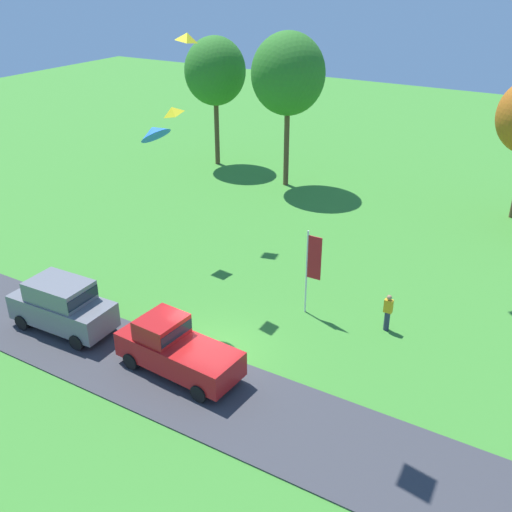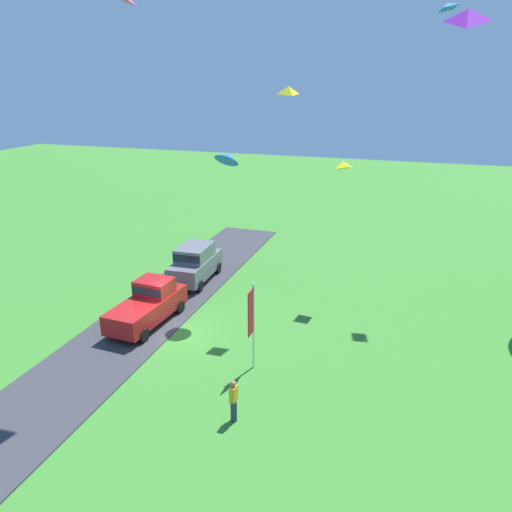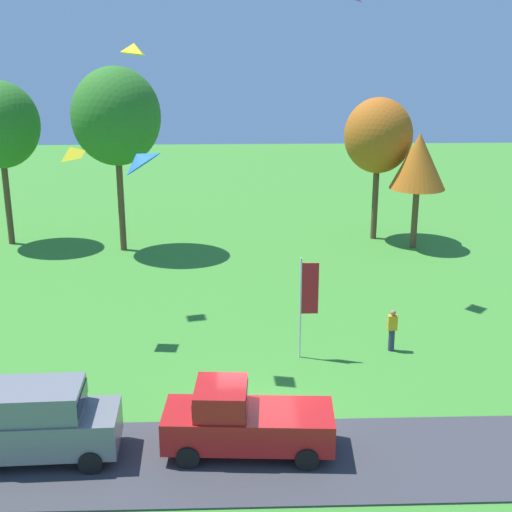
{
  "view_description": "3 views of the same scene",
  "coord_description": "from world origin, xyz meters",
  "px_view_note": "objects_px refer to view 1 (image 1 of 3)",
  "views": [
    {
      "loc": [
        11.8,
        -16.28,
        14.39
      ],
      "look_at": [
        -0.3,
        3.98,
        2.63
      ],
      "focal_mm": 42.0,
      "sensor_mm": 36.0,
      "label": 1
    },
    {
      "loc": [
        19.83,
        10.93,
        12.02
      ],
      "look_at": [
        2.93,
        5.28,
        5.64
      ],
      "focal_mm": 35.0,
      "sensor_mm": 36.0,
      "label": 2
    },
    {
      "loc": [
        -0.73,
        -20.27,
        11.99
      ],
      "look_at": [
        0.12,
        4.67,
        4.15
      ],
      "focal_mm": 50.0,
      "sensor_mm": 36.0,
      "label": 3
    }
  ],
  "objects_px": {
    "person_on_lawn": "(388,312)",
    "kite_delta_near_flag": "(154,132)",
    "tree_far_right": "(288,74)",
    "kite_diamond_topmost": "(187,37)",
    "kite_diamond_over_trees": "(172,111)",
    "tree_lone_near": "(215,71)",
    "car_pickup_near_entrance": "(175,347)",
    "car_suv_mid_row": "(62,304)",
    "flag_banner": "(312,263)"
  },
  "relations": [
    {
      "from": "car_pickup_near_entrance",
      "to": "kite_delta_near_flag",
      "type": "distance_m",
      "value": 8.46
    },
    {
      "from": "car_pickup_near_entrance",
      "to": "kite_diamond_over_trees",
      "type": "height_order",
      "value": "kite_diamond_over_trees"
    },
    {
      "from": "person_on_lawn",
      "to": "kite_delta_near_flag",
      "type": "xyz_separation_m",
      "value": [
        -9.03,
        -3.66,
        7.41
      ]
    },
    {
      "from": "car_suv_mid_row",
      "to": "flag_banner",
      "type": "relative_size",
      "value": 1.16
    },
    {
      "from": "tree_far_right",
      "to": "kite_diamond_topmost",
      "type": "relative_size",
      "value": 12.1
    },
    {
      "from": "car_suv_mid_row",
      "to": "tree_far_right",
      "type": "height_order",
      "value": "tree_far_right"
    },
    {
      "from": "car_pickup_near_entrance",
      "to": "kite_diamond_over_trees",
      "type": "distance_m",
      "value": 12.52
    },
    {
      "from": "car_pickup_near_entrance",
      "to": "tree_far_right",
      "type": "bearing_deg",
      "value": 107.2
    },
    {
      "from": "tree_lone_near",
      "to": "flag_banner",
      "type": "bearing_deg",
      "value": -45.33
    },
    {
      "from": "person_on_lawn",
      "to": "kite_delta_near_flag",
      "type": "bearing_deg",
      "value": -157.93
    },
    {
      "from": "tree_far_right",
      "to": "kite_delta_near_flag",
      "type": "relative_size",
      "value": 8.17
    },
    {
      "from": "person_on_lawn",
      "to": "tree_lone_near",
      "type": "xyz_separation_m",
      "value": [
        -19.35,
        15.62,
        6.11
      ]
    },
    {
      "from": "flag_banner",
      "to": "kite_diamond_topmost",
      "type": "xyz_separation_m",
      "value": [
        -5.99,
        -0.2,
        8.94
      ]
    },
    {
      "from": "car_pickup_near_entrance",
      "to": "tree_lone_near",
      "type": "height_order",
      "value": "tree_lone_near"
    },
    {
      "from": "tree_lone_near",
      "to": "flag_banner",
      "type": "distance_m",
      "value": 23.06
    },
    {
      "from": "person_on_lawn",
      "to": "kite_diamond_topmost",
      "type": "bearing_deg",
      "value": -175.91
    },
    {
      "from": "car_suv_mid_row",
      "to": "car_pickup_near_entrance",
      "type": "xyz_separation_m",
      "value": [
        5.9,
        0.13,
        -0.19
      ]
    },
    {
      "from": "car_pickup_near_entrance",
      "to": "flag_banner",
      "type": "bearing_deg",
      "value": 68.45
    },
    {
      "from": "tree_lone_near",
      "to": "flag_banner",
      "type": "xyz_separation_m",
      "value": [
        15.91,
        -16.09,
        -4.44
      ]
    },
    {
      "from": "flag_banner",
      "to": "tree_lone_near",
      "type": "bearing_deg",
      "value": 134.67
    },
    {
      "from": "car_pickup_near_entrance",
      "to": "tree_lone_near",
      "type": "xyz_separation_m",
      "value": [
        -13.35,
        22.57,
        5.88
      ]
    },
    {
      "from": "car_suv_mid_row",
      "to": "flag_banner",
      "type": "height_order",
      "value": "flag_banner"
    },
    {
      "from": "tree_lone_near",
      "to": "car_suv_mid_row",
      "type": "bearing_deg",
      "value": -71.83
    },
    {
      "from": "tree_lone_near",
      "to": "kite_diamond_topmost",
      "type": "xyz_separation_m",
      "value": [
        9.91,
        -16.29,
        4.5
      ]
    },
    {
      "from": "tree_lone_near",
      "to": "person_on_lawn",
      "type": "bearing_deg",
      "value": -38.91
    },
    {
      "from": "tree_lone_near",
      "to": "kite_delta_near_flag",
      "type": "xyz_separation_m",
      "value": [
        10.31,
        -19.28,
        1.3
      ]
    },
    {
      "from": "person_on_lawn",
      "to": "kite_diamond_over_trees",
      "type": "xyz_separation_m",
      "value": [
        -12.33,
        1.62,
        6.79
      ]
    },
    {
      "from": "tree_lone_near",
      "to": "kite_delta_near_flag",
      "type": "bearing_deg",
      "value": -61.85
    },
    {
      "from": "flag_banner",
      "to": "kite_diamond_over_trees",
      "type": "relative_size",
      "value": 4.83
    },
    {
      "from": "kite_delta_near_flag",
      "to": "tree_far_right",
      "type": "bearing_deg",
      "value": 101.08
    },
    {
      "from": "tree_lone_near",
      "to": "car_pickup_near_entrance",
      "type": "bearing_deg",
      "value": -59.4
    },
    {
      "from": "flag_banner",
      "to": "kite_diamond_topmost",
      "type": "height_order",
      "value": "kite_diamond_topmost"
    },
    {
      "from": "car_pickup_near_entrance",
      "to": "tree_lone_near",
      "type": "distance_m",
      "value": 26.87
    },
    {
      "from": "car_suv_mid_row",
      "to": "kite_diamond_over_trees",
      "type": "bearing_deg",
      "value": 92.86
    },
    {
      "from": "tree_lone_near",
      "to": "kite_diamond_topmost",
      "type": "relative_size",
      "value": 11.12
    },
    {
      "from": "flag_banner",
      "to": "kite_diamond_over_trees",
      "type": "bearing_deg",
      "value": 166.72
    },
    {
      "from": "tree_far_right",
      "to": "kite_diamond_topmost",
      "type": "height_order",
      "value": "kite_diamond_topmost"
    },
    {
      "from": "car_suv_mid_row",
      "to": "kite_diamond_topmost",
      "type": "relative_size",
      "value": 5.48
    },
    {
      "from": "person_on_lawn",
      "to": "kite_diamond_over_trees",
      "type": "bearing_deg",
      "value": 172.5
    },
    {
      "from": "person_on_lawn",
      "to": "kite_diamond_over_trees",
      "type": "distance_m",
      "value": 14.17
    },
    {
      "from": "person_on_lawn",
      "to": "kite_diamond_over_trees",
      "type": "height_order",
      "value": "kite_diamond_over_trees"
    },
    {
      "from": "kite_delta_near_flag",
      "to": "car_suv_mid_row",
      "type": "bearing_deg",
      "value": -129.86
    },
    {
      "from": "kite_diamond_over_trees",
      "to": "tree_lone_near",
      "type": "bearing_deg",
      "value": 116.62
    },
    {
      "from": "car_pickup_near_entrance",
      "to": "person_on_lawn",
      "type": "height_order",
      "value": "car_pickup_near_entrance"
    },
    {
      "from": "tree_far_right",
      "to": "kite_delta_near_flag",
      "type": "distance_m",
      "value": 18.11
    },
    {
      "from": "tree_lone_near",
      "to": "kite_delta_near_flag",
      "type": "height_order",
      "value": "tree_lone_near"
    },
    {
      "from": "person_on_lawn",
      "to": "kite_delta_near_flag",
      "type": "height_order",
      "value": "kite_delta_near_flag"
    },
    {
      "from": "person_on_lawn",
      "to": "tree_lone_near",
      "type": "bearing_deg",
      "value": 141.09
    },
    {
      "from": "kite_delta_near_flag",
      "to": "kite_diamond_topmost",
      "type": "bearing_deg",
      "value": 97.61
    },
    {
      "from": "car_pickup_near_entrance",
      "to": "flag_banner",
      "type": "xyz_separation_m",
      "value": [
        2.56,
        6.48,
        1.44
      ]
    }
  ]
}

